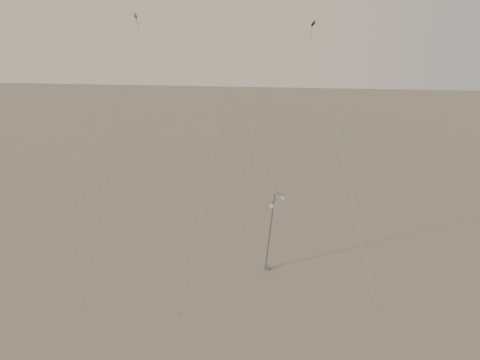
{
  "coord_description": "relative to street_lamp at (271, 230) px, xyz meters",
  "views": [
    {
      "loc": [
        4.05,
        -24.32,
        23.04
      ],
      "look_at": [
        1.89,
        5.0,
        8.41
      ],
      "focal_mm": 28.0,
      "sensor_mm": 36.0,
      "label": 1
    }
  ],
  "objects": [
    {
      "name": "street_lamp",
      "position": [
        0.0,
        0.0,
        0.0
      ],
      "size": [
        1.68,
        0.97,
        8.23
      ],
      "color": "gray",
      "rests_on": "ground"
    },
    {
      "name": "ground",
      "position": [
        -4.79,
        -3.33,
        -4.39
      ],
      "size": [
        160.0,
        160.0,
        0.0
      ],
      "primitive_type": "plane",
      "color": "gray",
      "rests_on": "ground"
    },
    {
      "name": "kite_5",
      "position": [
        -2.1,
        17.26,
        16.28
      ],
      "size": [
        3.46,
        5.29,
        26.6
      ],
      "rotation": [
        0.0,
        0.0,
        -1.23
      ],
      "color": "#954E18",
      "rests_on": "ground"
    },
    {
      "name": "kite_4",
      "position": [
        4.73,
        7.36,
        10.88
      ],
      "size": [
        5.65,
        15.47,
        20.88
      ],
      "rotation": [
        0.0,
        0.0,
        1.35
      ],
      "color": "#272421",
      "rests_on": "ground"
    },
    {
      "name": "kite_3",
      "position": [
        -13.26,
        3.49,
        11.02
      ],
      "size": [
        3.33,
        13.24,
        21.64
      ],
      "rotation": [
        0.0,
        0.0,
        -0.48
      ],
      "color": "maroon",
      "rests_on": "ground"
    },
    {
      "name": "kite_1",
      "position": [
        -3.71,
        7.02,
        14.52
      ],
      "size": [
        4.91,
        17.07,
        25.07
      ],
      "rotation": [
        0.0,
        0.0,
        -0.4
      ],
      "color": "#272421",
      "rests_on": "ground"
    }
  ]
}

